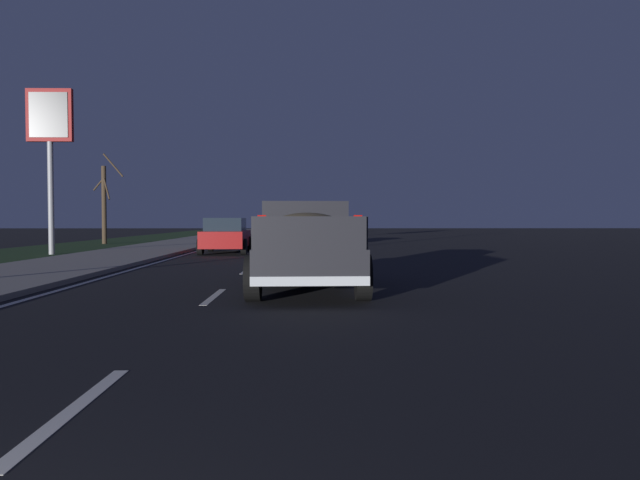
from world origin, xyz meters
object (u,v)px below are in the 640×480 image
Objects in this scene: pickup_truck at (306,243)px; sedan_blue at (310,231)px; gas_price_sign at (50,130)px; bare_tree_far at (104,202)px; sedan_red at (226,235)px.

pickup_truck is 22.86m from sedan_blue.
gas_price_sign reaches higher than bare_tree_far.
pickup_truck is 1.24× the size of sedan_red.
pickup_truck is at bearing -139.70° from gas_price_sign.
pickup_truck is 1.01× the size of bare_tree_far.
bare_tree_far is (23.77, 12.31, 1.55)m from pickup_truck.
pickup_truck is 1.23× the size of sedan_blue.
gas_price_sign is at bearing 40.30° from pickup_truck.
pickup_truck is at bearing -165.28° from sedan_red.
gas_price_sign is (12.72, 10.79, 4.23)m from pickup_truck.
bare_tree_far reaches higher than sedan_red.
sedan_blue is 0.81× the size of bare_tree_far.
pickup_truck is at bearing 179.79° from sedan_blue.
sedan_blue is 15.51m from gas_price_sign.
bare_tree_far reaches higher than pickup_truck.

